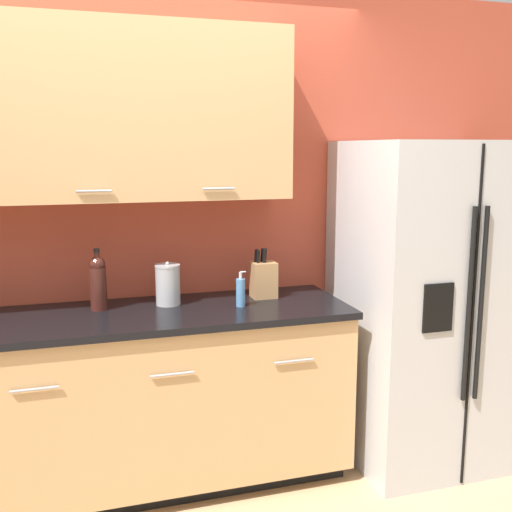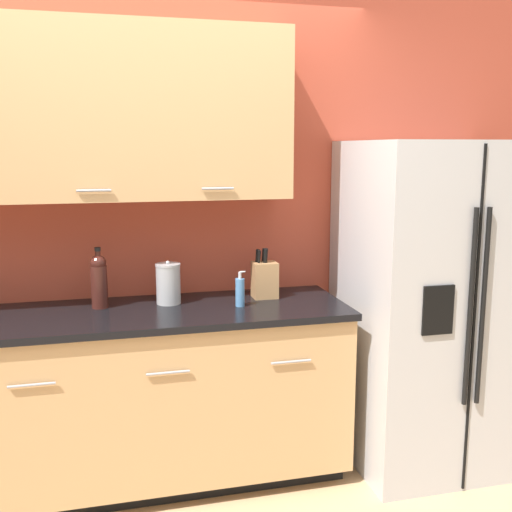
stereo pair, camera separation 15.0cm
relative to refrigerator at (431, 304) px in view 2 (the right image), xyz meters
The scene contains 7 objects.
wall_back 1.74m from the refrigerator, 166.64° to the left, with size 10.00×0.39×2.60m.
counter_unit 1.81m from the refrigerator, behind, with size 2.49×0.64×0.93m.
refrigerator is the anchor object (origin of this frame).
knife_block 0.93m from the refrigerator, 167.92° to the left, with size 0.13×0.11×0.27m.
wine_bottle 1.78m from the refrigerator, behind, with size 0.08×0.08×0.31m.
soap_dispenser 1.07m from the refrigerator, behind, with size 0.05×0.05×0.18m.
steel_canister 1.43m from the refrigerator, behind, with size 0.13×0.13×0.23m.
Camera 2 is at (-0.19, -2.20, 1.73)m, focal length 42.00 mm.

